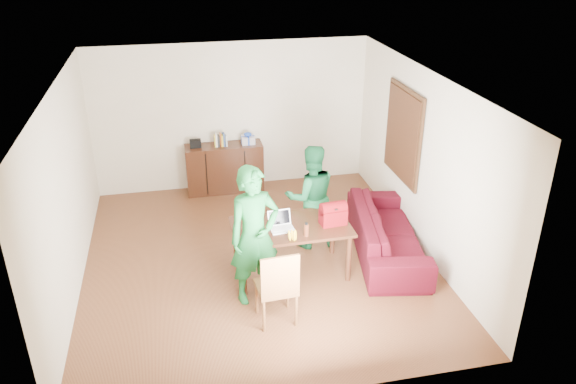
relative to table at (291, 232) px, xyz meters
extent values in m
cube|color=#411F10|center=(-0.41, 0.43, -0.72)|extent=(5.00, 5.50, 0.10)
cube|color=white|center=(-0.41, 0.43, 2.08)|extent=(5.00, 5.50, 0.10)
cube|color=beige|center=(-0.41, 3.23, 0.68)|extent=(5.00, 0.10, 2.70)
cube|color=beige|center=(-0.41, -2.37, 0.68)|extent=(5.00, 0.10, 2.70)
cube|color=beige|center=(-2.96, 0.43, 0.68)|extent=(0.10, 5.50, 2.70)
cube|color=beige|center=(2.14, 0.43, 0.68)|extent=(0.10, 5.50, 2.70)
cube|color=#3F2614|center=(2.05, 1.13, 0.88)|extent=(0.04, 1.28, 1.48)
cube|color=#4C2B16|center=(2.02, 1.13, 0.88)|extent=(0.01, 1.18, 1.36)
cube|color=black|center=(-0.61, 2.94, -0.22)|extent=(1.40, 0.45, 0.90)
cube|color=black|center=(-1.11, 2.94, 0.30)|extent=(0.20, 0.14, 0.14)
cube|color=#A7A5AF|center=(-0.16, 2.94, 0.30)|extent=(0.24, 0.22, 0.14)
ellipsoid|color=#1B41B0|center=(-0.16, 2.94, 0.41)|extent=(0.14, 0.14, 0.07)
cube|color=black|center=(0.00, 0.00, 0.07)|extent=(1.64, 0.94, 0.04)
cylinder|color=black|center=(-0.72, -0.39, -0.31)|extent=(0.07, 0.07, 0.72)
cylinder|color=black|center=(0.74, -0.36, -0.31)|extent=(0.07, 0.07, 0.72)
cylinder|color=black|center=(-0.74, 0.36, -0.31)|extent=(0.07, 0.07, 0.72)
cylinder|color=black|center=(0.72, 0.39, -0.31)|extent=(0.07, 0.07, 0.72)
cube|color=brown|center=(-0.41, -1.00, -0.18)|extent=(0.50, 0.48, 0.05)
cube|color=brown|center=(-0.39, -1.20, 0.11)|extent=(0.48, 0.06, 0.54)
imported|color=#156128|center=(-0.58, -0.48, 0.28)|extent=(0.78, 0.62, 1.89)
imported|color=#12542C|center=(0.46, 0.72, 0.15)|extent=(0.81, 0.64, 1.64)
cube|color=white|center=(-0.14, -0.09, 0.10)|extent=(0.34, 0.25, 0.02)
cube|color=black|center=(-0.14, -0.09, 0.22)|extent=(0.33, 0.11, 0.20)
cylinder|color=#572613|center=(0.14, -0.32, 0.19)|extent=(0.07, 0.07, 0.20)
cube|color=maroon|center=(0.58, -0.07, 0.23)|extent=(0.37, 0.24, 0.26)
imported|color=#360710|center=(1.54, 0.25, -0.33)|extent=(1.31, 2.45, 0.68)
camera|label=1|loc=(-1.45, -6.62, 3.86)|focal=35.00mm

